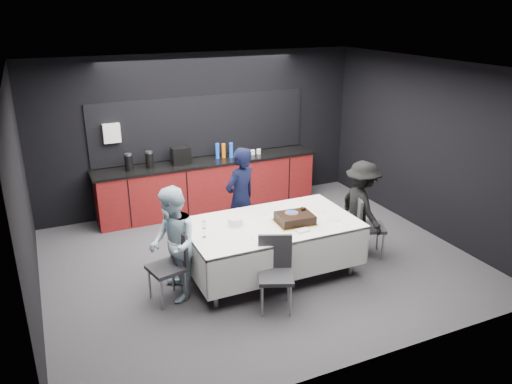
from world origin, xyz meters
TOP-DOWN VIEW (x-y plane):
  - ground at (0.00, 0.00)m, footprint 6.00×6.00m
  - room_shell at (0.00, 0.00)m, footprint 6.04×5.04m
  - kitchenette at (-0.02, 2.22)m, footprint 4.10×0.64m
  - party_table at (0.00, -0.40)m, footprint 2.32×1.32m
  - cake_assembly at (0.29, -0.54)m, footprint 0.54×0.45m
  - plate_stack at (-0.47, -0.27)m, footprint 0.21×0.21m
  - loose_plate_near at (-0.36, -0.77)m, footprint 0.21×0.21m
  - loose_plate_right_a at (0.81, -0.33)m, footprint 0.19×0.19m
  - loose_plate_right_b at (0.84, -0.64)m, footprint 0.21×0.21m
  - loose_plate_far at (0.03, -0.04)m, footprint 0.19×0.19m
  - fork_pile at (0.25, -0.83)m, footprint 0.18×0.13m
  - champagne_flute at (-0.98, -0.47)m, footprint 0.06×0.06m
  - chair_left at (-1.42, -0.45)m, footprint 0.51×0.51m
  - chair_right at (1.52, -0.47)m, footprint 0.56×0.56m
  - chair_near at (-0.30, -1.15)m, footprint 0.55×0.55m
  - person_center at (-0.07, 0.52)m, footprint 0.69×0.59m
  - person_left at (-1.39, -0.44)m, footprint 0.63×0.78m
  - person_right at (1.54, -0.33)m, footprint 0.57×0.94m

SIDE VIEW (x-z plane):
  - ground at x=0.00m, z-range 0.00..0.00m
  - chair_left at x=-1.42m, z-range 0.07..1.00m
  - chair_right at x=1.52m, z-range 0.07..1.00m
  - chair_near at x=-0.30m, z-range 0.07..1.00m
  - kitchenette at x=-0.02m, z-range -0.48..1.57m
  - party_table at x=0.00m, z-range 0.25..1.03m
  - person_right at x=1.54m, z-range 0.00..1.43m
  - person_left at x=-1.39m, z-range 0.00..1.49m
  - loose_plate_near at x=-0.36m, z-range 0.78..0.79m
  - loose_plate_right_a at x=0.81m, z-range 0.78..0.79m
  - loose_plate_right_b at x=0.84m, z-range 0.78..0.79m
  - loose_plate_far at x=0.03m, z-range 0.78..0.79m
  - fork_pile at x=0.25m, z-range 0.78..0.81m
  - person_center at x=-0.07m, z-range 0.00..1.61m
  - plate_stack at x=-0.47m, z-range 0.78..0.88m
  - cake_assembly at x=0.29m, z-range 0.76..0.93m
  - champagne_flute at x=-0.98m, z-range 0.83..1.05m
  - room_shell at x=0.00m, z-range 0.45..3.27m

